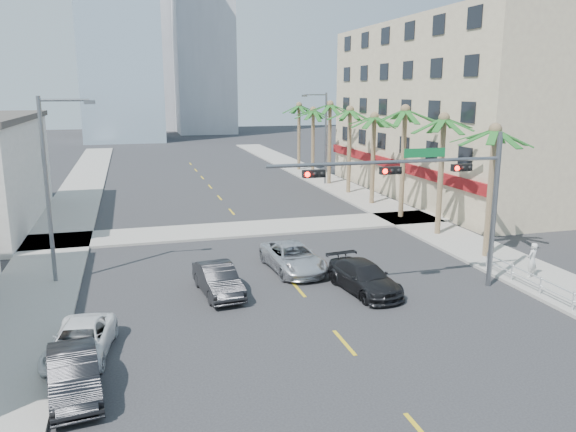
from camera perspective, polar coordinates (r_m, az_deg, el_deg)
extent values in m
plane|color=#262628|center=(18.43, 10.48, -17.70)|extent=(260.00, 260.00, 0.00)
cube|color=gray|center=(40.30, 13.39, -0.83)|extent=(4.00, 120.00, 0.15)
cube|color=gray|center=(35.69, -22.73, -3.23)|extent=(4.00, 120.00, 0.15)
cube|color=gray|center=(38.02, -4.16, -1.31)|extent=(80.00, 4.00, 0.15)
cube|color=tan|center=(53.03, 18.15, 10.18)|extent=(15.00, 28.00, 15.00)
cube|color=maroon|center=(49.60, 10.43, 5.24)|extent=(0.30, 28.00, 0.80)
cube|color=#99B2C6|center=(110.16, -16.96, 19.88)|extent=(14.00, 14.00, 48.00)
cube|color=#ADADB2|center=(139.72, -14.54, 17.14)|extent=(16.00, 16.00, 42.00)
cylinder|color=slate|center=(28.09, 20.19, 0.28)|extent=(0.24, 0.24, 7.20)
cylinder|color=slate|center=(24.84, 10.25, 5.42)|extent=(11.00, 0.16, 0.16)
cube|color=#0C662D|center=(25.59, 13.73, 6.26)|extent=(2.00, 0.05, 0.40)
cube|color=black|center=(26.47, 17.22, 4.73)|extent=(0.95, 0.28, 0.32)
sphere|color=#FF0C05|center=(26.17, 16.82, 4.67)|extent=(0.22, 0.22, 0.22)
cube|color=black|center=(24.76, 10.36, 4.57)|extent=(0.95, 0.28, 0.32)
sphere|color=#FF0C05|center=(24.48, 9.85, 4.50)|extent=(0.22, 0.22, 0.22)
cube|color=black|center=(23.44, 2.62, 4.32)|extent=(0.95, 0.28, 0.32)
sphere|color=#FF0C05|center=(23.19, 2.00, 4.23)|extent=(0.22, 0.22, 0.22)
cylinder|color=brown|center=(32.77, 19.84, 1.99)|extent=(0.36, 0.36, 7.20)
cylinder|color=brown|center=(37.03, 15.23, 3.74)|extent=(0.36, 0.36, 7.56)
cylinder|color=brown|center=(41.50, 11.58, 5.11)|extent=(0.36, 0.36, 7.92)
cylinder|color=brown|center=(46.19, 8.62, 5.52)|extent=(0.36, 0.36, 7.20)
cylinder|color=brown|center=(50.92, 6.22, 6.45)|extent=(0.36, 0.36, 7.56)
cylinder|color=brown|center=(55.74, 4.23, 7.21)|extent=(0.36, 0.36, 7.92)
cylinder|color=brown|center=(60.66, 2.54, 7.34)|extent=(0.36, 0.36, 7.20)
cylinder|color=brown|center=(65.59, 1.11, 7.91)|extent=(0.36, 0.36, 7.56)
cylinder|color=slate|center=(28.83, -23.26, 2.15)|extent=(0.20, 0.20, 9.00)
cylinder|color=slate|center=(28.31, -21.79, 10.88)|extent=(2.20, 0.12, 0.12)
cube|color=slate|center=(28.22, -19.51, 10.85)|extent=(0.50, 0.25, 0.18)
cylinder|color=slate|center=(55.55, 3.85, 7.76)|extent=(0.20, 0.20, 9.00)
cylinder|color=slate|center=(54.99, 2.81, 12.21)|extent=(2.20, 0.12, 0.12)
cube|color=slate|center=(54.65, 1.69, 12.11)|extent=(0.50, 0.25, 0.18)
cylinder|color=silver|center=(28.15, 24.25, -6.50)|extent=(0.08, 8.00, 0.08)
cylinder|color=silver|center=(28.04, 24.32, -5.82)|extent=(0.08, 8.00, 0.08)
cylinder|color=silver|center=(26.77, 26.97, -7.85)|extent=(0.08, 0.08, 1.00)
cylinder|color=silver|center=(28.16, 24.24, -6.59)|extent=(0.08, 0.08, 1.00)
cylinder|color=silver|center=(29.63, 21.78, -5.44)|extent=(0.08, 0.08, 1.00)
cylinder|color=silver|center=(31.15, 19.57, -4.39)|extent=(0.08, 0.08, 1.00)
imported|color=black|center=(19.16, -20.95, -14.79)|extent=(1.98, 4.31, 1.37)
imported|color=white|center=(21.53, -20.34, -11.87)|extent=(2.58, 4.56, 1.20)
imported|color=black|center=(26.23, -7.13, -6.44)|extent=(1.97, 4.44, 1.42)
imported|color=silver|center=(29.35, 0.50, -4.23)|extent=(2.76, 5.31, 1.43)
imported|color=black|center=(26.62, 7.73, -6.20)|extent=(2.57, 4.97, 1.38)
imported|color=silver|center=(30.36, 23.55, -4.13)|extent=(0.75, 0.63, 1.75)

